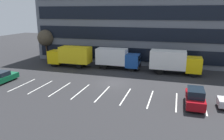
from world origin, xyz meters
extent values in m
plane|color=#262628|center=(0.00, 0.00, 0.00)|extent=(120.00, 120.00, 0.00)
cube|color=slate|center=(0.00, 18.00, 7.20)|extent=(37.78, 13.72, 14.40)
cube|color=black|center=(0.00, 11.08, 1.98)|extent=(36.27, 0.16, 2.30)
cube|color=black|center=(0.00, 11.08, 5.58)|extent=(36.27, 0.16, 2.30)
cube|color=black|center=(0.00, 11.08, 9.18)|extent=(36.27, 0.16, 2.30)
cube|color=silver|center=(-11.20, -4.15, 0.00)|extent=(0.14, 5.40, 0.01)
cube|color=silver|center=(-8.40, -4.15, 0.00)|extent=(0.14, 5.40, 0.01)
cube|color=silver|center=(-5.60, -4.15, 0.00)|extent=(0.14, 5.40, 0.01)
cube|color=silver|center=(-2.80, -4.15, 0.00)|extent=(0.14, 5.40, 0.01)
cube|color=silver|center=(0.00, -4.15, 0.00)|extent=(0.14, 5.40, 0.01)
cube|color=silver|center=(2.80, -4.15, 0.00)|extent=(0.14, 5.40, 0.01)
cube|color=silver|center=(5.60, -4.15, 0.00)|extent=(0.14, 5.40, 0.01)
cube|color=silver|center=(8.40, -4.15, 0.00)|extent=(0.14, 5.40, 0.01)
cube|color=silver|center=(11.20, -4.15, 0.00)|extent=(0.14, 5.40, 0.01)
cube|color=#194799|center=(1.17, 7.74, 1.56)|extent=(2.14, 2.34, 2.14)
cube|color=black|center=(2.22, 7.74, 1.99)|extent=(0.06, 1.96, 0.94)
cube|color=white|center=(-2.43, 7.74, 2.09)|extent=(5.06, 2.43, 2.63)
cube|color=black|center=(2.29, 7.74, 0.63)|extent=(0.19, 2.34, 0.39)
cylinder|color=black|center=(1.17, 8.74, 0.49)|extent=(0.97, 0.29, 0.97)
cylinder|color=black|center=(1.17, 6.74, 0.49)|extent=(0.97, 0.29, 0.97)
cylinder|color=black|center=(-3.44, 8.74, 0.49)|extent=(0.97, 0.29, 0.97)
cylinder|color=black|center=(-3.44, 6.74, 0.49)|extent=(0.97, 0.29, 0.97)
cube|color=yellow|center=(10.61, 7.17, 1.65)|extent=(2.27, 2.47, 2.27)
cube|color=black|center=(11.72, 7.17, 2.10)|extent=(0.06, 2.08, 1.00)
cube|color=white|center=(6.80, 7.17, 2.21)|extent=(5.36, 2.58, 2.78)
cube|color=black|center=(11.79, 7.17, 0.67)|extent=(0.21, 2.47, 0.41)
cylinder|color=black|center=(10.61, 8.23, 0.52)|extent=(1.03, 0.31, 1.03)
cylinder|color=black|center=(10.61, 6.11, 0.52)|extent=(1.03, 0.31, 1.03)
cylinder|color=black|center=(5.72, 8.23, 0.52)|extent=(1.03, 0.31, 1.03)
cylinder|color=black|center=(5.72, 6.11, 0.52)|extent=(1.03, 0.31, 1.03)
cube|color=yellow|center=(-12.49, 6.86, 1.62)|extent=(2.23, 2.43, 2.23)
cube|color=black|center=(-13.58, 6.86, 2.07)|extent=(0.06, 2.04, 0.98)
cube|color=yellow|center=(-8.74, 6.86, 2.18)|extent=(5.27, 2.53, 2.74)
cube|color=black|center=(-13.65, 6.86, 0.66)|extent=(0.20, 2.43, 0.41)
cylinder|color=black|center=(-12.49, 5.82, 0.51)|extent=(1.01, 0.30, 1.01)
cylinder|color=black|center=(-12.49, 7.91, 0.51)|extent=(1.01, 0.30, 1.01)
cylinder|color=black|center=(-7.68, 5.82, 0.51)|extent=(1.01, 0.30, 1.01)
cylinder|color=black|center=(-7.68, 7.91, 0.51)|extent=(1.01, 0.30, 1.01)
cube|color=maroon|center=(10.17, -4.70, 0.70)|extent=(1.80, 4.24, 0.88)
cube|color=black|center=(10.17, -4.92, 1.53)|extent=(1.58, 2.33, 0.78)
cylinder|color=black|center=(9.38, -3.35, 0.31)|extent=(0.20, 0.63, 0.63)
cylinder|color=black|center=(10.96, -3.35, 0.31)|extent=(0.20, 0.63, 0.63)
cylinder|color=black|center=(9.38, -6.06, 0.31)|extent=(0.20, 0.63, 0.63)
cylinder|color=black|center=(10.96, -6.06, 0.31)|extent=(0.20, 0.63, 0.63)
cylinder|color=black|center=(13.15, -3.60, 0.30)|extent=(0.60, 0.22, 0.60)
cube|color=#0C5933|center=(-14.47, -3.90, 0.60)|extent=(1.83, 4.36, 0.71)
cube|color=black|center=(-14.47, -4.12, 1.26)|extent=(1.61, 1.83, 0.61)
cylinder|color=black|center=(-15.27, -2.50, 0.30)|extent=(0.22, 0.61, 0.61)
cylinder|color=black|center=(-13.68, -2.50, 0.30)|extent=(0.22, 0.61, 0.61)
cylinder|color=black|center=(-13.68, -5.30, 0.30)|extent=(0.22, 0.61, 0.61)
cylinder|color=#473323|center=(-17.00, 10.87, 1.56)|extent=(0.28, 0.28, 3.13)
sphere|color=#4C4233|center=(-17.00, 10.87, 4.38)|extent=(3.18, 3.18, 3.18)
camera|label=1|loc=(8.10, -27.29, 9.37)|focal=35.47mm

